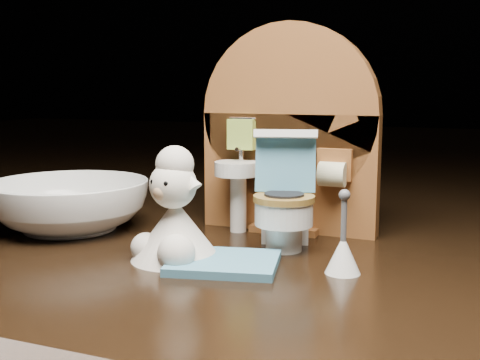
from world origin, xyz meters
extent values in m
cube|color=black|center=(0.00, 0.00, -0.05)|extent=(2.50, 2.50, 0.10)
cube|color=brown|center=(0.00, 0.07, 0.04)|extent=(0.13, 0.02, 0.09)
cylinder|color=brown|center=(0.00, 0.07, 0.09)|extent=(0.13, 0.02, 0.13)
cube|color=brown|center=(0.00, 0.07, 0.00)|extent=(0.05, 0.04, 0.01)
cylinder|color=white|center=(-0.03, 0.05, 0.02)|extent=(0.01, 0.01, 0.04)
cylinder|color=white|center=(-0.03, 0.04, 0.05)|extent=(0.03, 0.03, 0.01)
cylinder|color=silver|center=(-0.03, 0.05, 0.06)|extent=(0.00, 0.00, 0.01)
cube|color=#9CB942|center=(-0.03, 0.05, 0.07)|extent=(0.02, 0.01, 0.02)
cube|color=brown|center=(0.04, 0.06, 0.05)|extent=(0.02, 0.01, 0.02)
cylinder|color=#EDE9B8|center=(0.04, 0.05, 0.05)|extent=(0.02, 0.02, 0.02)
cylinder|color=white|center=(0.01, 0.01, 0.01)|extent=(0.02, 0.02, 0.02)
cylinder|color=white|center=(0.01, 0.01, 0.03)|extent=(0.04, 0.04, 0.02)
cylinder|color=olive|center=(0.01, 0.01, 0.03)|extent=(0.04, 0.04, 0.00)
cube|color=white|center=(0.01, 0.03, 0.02)|extent=(0.03, 0.02, 0.05)
cube|color=teal|center=(0.01, 0.02, 0.06)|extent=(0.04, 0.02, 0.04)
cube|color=white|center=(0.01, 0.02, 0.08)|extent=(0.04, 0.02, 0.01)
cylinder|color=#A9BC42|center=(0.02, 0.03, 0.05)|extent=(0.01, 0.01, 0.01)
cube|color=teal|center=(-0.01, -0.04, 0.00)|extent=(0.07, 0.06, 0.00)
cone|color=white|center=(0.06, -0.02, 0.01)|extent=(0.02, 0.02, 0.02)
cylinder|color=#59595B|center=(0.06, -0.02, 0.03)|extent=(0.00, 0.00, 0.03)
sphere|color=#59595B|center=(0.06, -0.02, 0.05)|extent=(0.01, 0.01, 0.01)
cone|color=beige|center=(-0.04, -0.03, 0.02)|extent=(0.06, 0.06, 0.04)
sphere|color=beige|center=(-0.03, -0.05, 0.01)|extent=(0.02, 0.02, 0.02)
sphere|color=beige|center=(-0.06, -0.04, 0.01)|extent=(0.02, 0.02, 0.02)
sphere|color=silver|center=(-0.04, -0.04, 0.05)|extent=(0.03, 0.03, 0.03)
sphere|color=tan|center=(-0.04, -0.05, 0.04)|extent=(0.01, 0.01, 0.01)
sphere|color=beige|center=(-0.04, -0.03, 0.06)|extent=(0.02, 0.02, 0.02)
cone|color=silver|center=(-0.05, -0.03, 0.05)|extent=(0.01, 0.01, 0.01)
cone|color=silver|center=(-0.03, -0.04, 0.05)|extent=(0.01, 0.01, 0.01)
sphere|color=black|center=(-0.05, -0.05, 0.05)|extent=(0.00, 0.00, 0.00)
sphere|color=black|center=(-0.04, -0.05, 0.05)|extent=(0.00, 0.00, 0.00)
imported|color=white|center=(-0.15, 0.00, 0.02)|extent=(0.12, 0.12, 0.04)
camera|label=1|loc=(0.13, -0.35, 0.11)|focal=45.00mm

